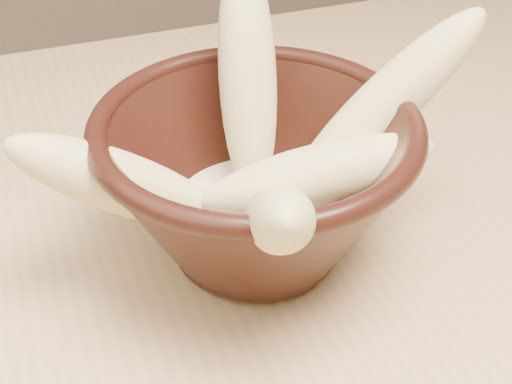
% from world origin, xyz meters
% --- Properties ---
extents(table, '(1.20, 0.80, 0.75)m').
position_xyz_m(table, '(0.00, 0.00, 0.67)').
color(table, tan).
rests_on(table, ground).
extents(bowl, '(0.20, 0.20, 0.11)m').
position_xyz_m(bowl, '(-0.14, 0.03, 0.81)').
color(bowl, black).
rests_on(bowl, table).
extents(milk_puddle, '(0.11, 0.11, 0.02)m').
position_xyz_m(milk_puddle, '(-0.14, 0.03, 0.79)').
color(milk_puddle, '#F1E3C2').
rests_on(milk_puddle, bowl).
extents(banana_upright, '(0.06, 0.11, 0.16)m').
position_xyz_m(banana_upright, '(-0.13, 0.07, 0.86)').
color(banana_upright, '#D9C680').
rests_on(banana_upright, bowl).
extents(banana_left, '(0.14, 0.05, 0.11)m').
position_xyz_m(banana_left, '(-0.22, 0.03, 0.83)').
color(banana_left, '#D9C680').
rests_on(banana_left, bowl).
extents(banana_right, '(0.15, 0.04, 0.14)m').
position_xyz_m(banana_right, '(-0.05, 0.03, 0.85)').
color(banana_right, '#D9C680').
rests_on(banana_right, bowl).
extents(banana_across, '(0.15, 0.07, 0.07)m').
position_xyz_m(banana_across, '(-0.11, 0.00, 0.83)').
color(banana_across, '#D9C680').
rests_on(banana_across, bowl).
extents(banana_front, '(0.08, 0.14, 0.12)m').
position_xyz_m(banana_front, '(-0.15, -0.04, 0.84)').
color(banana_front, '#D9C680').
rests_on(banana_front, bowl).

